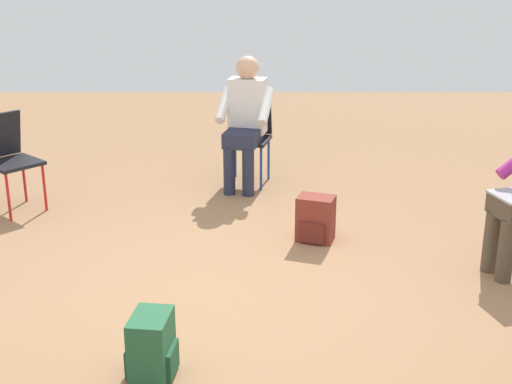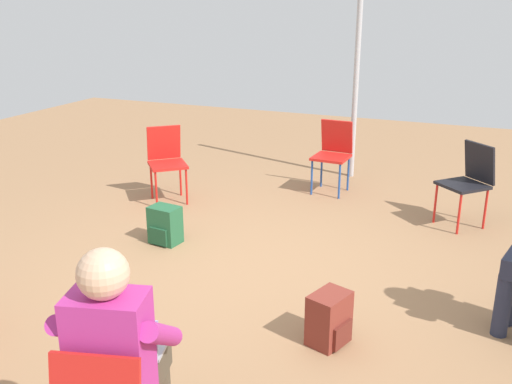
{
  "view_description": "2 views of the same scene",
  "coord_description": "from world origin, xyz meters",
  "px_view_note": "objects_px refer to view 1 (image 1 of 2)",
  "views": [
    {
      "loc": [
        4.26,
        0.28,
        2.19
      ],
      "look_at": [
        0.17,
        0.28,
        0.78
      ],
      "focal_mm": 50.0,
      "sensor_mm": 36.0,
      "label": 1
    },
    {
      "loc": [
        -1.78,
        4.01,
        2.19
      ],
      "look_at": [
        -0.05,
        -0.12,
        0.69
      ],
      "focal_mm": 40.0,
      "sensor_mm": 36.0,
      "label": 2
    }
  ],
  "objects_px": {
    "person_in_white": "(245,116)",
    "backpack_near_laptop_user": "(152,350)",
    "chair_southwest": "(9,155)",
    "chair_west": "(249,132)",
    "backpack_by_empty_chair": "(316,221)"
  },
  "relations": [
    {
      "from": "chair_southwest",
      "to": "chair_west",
      "type": "relative_size",
      "value": 1.0
    },
    {
      "from": "chair_west",
      "to": "backpack_near_laptop_user",
      "type": "relative_size",
      "value": 2.36
    },
    {
      "from": "person_in_white",
      "to": "chair_west",
      "type": "bearing_deg",
      "value": -90.0
    },
    {
      "from": "backpack_near_laptop_user",
      "to": "person_in_white",
      "type": "bearing_deg",
      "value": 171.99
    },
    {
      "from": "backpack_near_laptop_user",
      "to": "backpack_by_empty_chair",
      "type": "xyz_separation_m",
      "value": [
        -1.89,
        1.02,
        0.0
      ]
    },
    {
      "from": "chair_west",
      "to": "backpack_near_laptop_user",
      "type": "height_order",
      "value": "chair_west"
    },
    {
      "from": "backpack_near_laptop_user",
      "to": "backpack_by_empty_chair",
      "type": "relative_size",
      "value": 1.0
    },
    {
      "from": "chair_southwest",
      "to": "backpack_by_empty_chair",
      "type": "relative_size",
      "value": 2.36
    },
    {
      "from": "chair_west",
      "to": "person_in_white",
      "type": "height_order",
      "value": "person_in_white"
    },
    {
      "from": "person_in_white",
      "to": "backpack_near_laptop_user",
      "type": "bearing_deg",
      "value": 94.94
    },
    {
      "from": "person_in_white",
      "to": "backpack_by_empty_chair",
      "type": "distance_m",
      "value": 1.55
    },
    {
      "from": "chair_southwest",
      "to": "person_in_white",
      "type": "relative_size",
      "value": 0.69
    },
    {
      "from": "chair_southwest",
      "to": "person_in_white",
      "type": "distance_m",
      "value": 2.14
    },
    {
      "from": "chair_southwest",
      "to": "chair_west",
      "type": "height_order",
      "value": "same"
    },
    {
      "from": "chair_southwest",
      "to": "backpack_near_laptop_user",
      "type": "bearing_deg",
      "value": 74.46
    }
  ]
}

